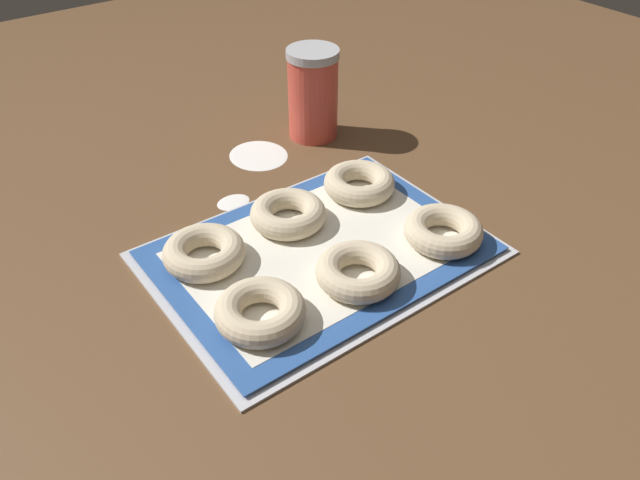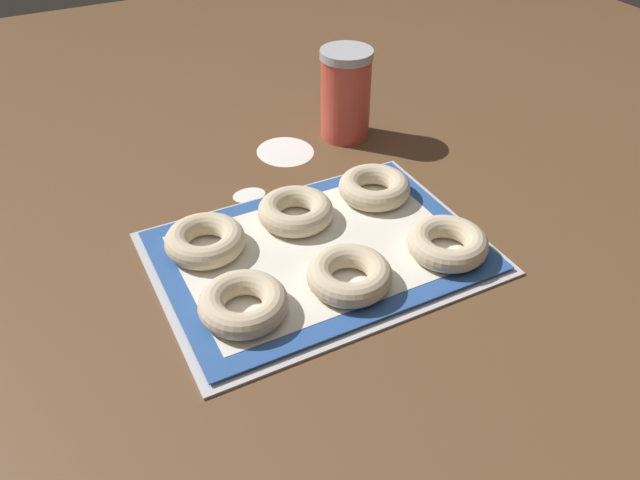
# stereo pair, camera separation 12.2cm
# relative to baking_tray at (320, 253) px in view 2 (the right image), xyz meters

# --- Properties ---
(ground_plane) EXTENTS (2.80, 2.80, 0.00)m
(ground_plane) POSITION_rel_baking_tray_xyz_m (0.01, 0.00, -0.00)
(ground_plane) COLOR brown
(baking_tray) EXTENTS (0.50, 0.36, 0.01)m
(baking_tray) POSITION_rel_baking_tray_xyz_m (0.00, 0.00, 0.00)
(baking_tray) COLOR silver
(baking_tray) RESTS_ON ground_plane
(baking_mat) EXTENTS (0.47, 0.34, 0.00)m
(baking_mat) POSITION_rel_baking_tray_xyz_m (0.00, 0.00, 0.01)
(baking_mat) COLOR #2D569E
(baking_mat) RESTS_ON baking_tray
(bagel_front_left) EXTENTS (0.12, 0.12, 0.04)m
(bagel_front_left) POSITION_rel_baking_tray_xyz_m (-0.15, -0.08, 0.03)
(bagel_front_left) COLOR beige
(bagel_front_left) RESTS_ON baking_mat
(bagel_front_center) EXTENTS (0.12, 0.12, 0.04)m
(bagel_front_center) POSITION_rel_baking_tray_xyz_m (0.00, -0.09, 0.03)
(bagel_front_center) COLOR beige
(bagel_front_center) RESTS_ON baking_mat
(bagel_front_right) EXTENTS (0.12, 0.12, 0.04)m
(bagel_front_right) POSITION_rel_baking_tray_xyz_m (0.17, -0.09, 0.03)
(bagel_front_right) COLOR beige
(bagel_front_right) RESTS_ON baking_mat
(bagel_back_left) EXTENTS (0.12, 0.12, 0.04)m
(bagel_back_left) POSITION_rel_baking_tray_xyz_m (-0.16, 0.08, 0.03)
(bagel_back_left) COLOR beige
(bagel_back_left) RESTS_ON baking_mat
(bagel_back_center) EXTENTS (0.12, 0.12, 0.04)m
(bagel_back_center) POSITION_rel_baking_tray_xyz_m (-0.00, 0.09, 0.03)
(bagel_back_center) COLOR beige
(bagel_back_center) RESTS_ON baking_mat
(bagel_back_right) EXTENTS (0.12, 0.12, 0.04)m
(bagel_back_right) POSITION_rel_baking_tray_xyz_m (0.15, 0.09, 0.03)
(bagel_back_right) COLOR beige
(bagel_back_right) RESTS_ON baking_mat
(flour_canister) EXTENTS (0.10, 0.10, 0.18)m
(flour_canister) POSITION_rel_baking_tray_xyz_m (0.22, 0.32, 0.09)
(flour_canister) COLOR #DB4C3D
(flour_canister) RESTS_ON ground_plane
(flour_patch_near) EXTENTS (0.11, 0.12, 0.00)m
(flour_patch_near) POSITION_rel_baking_tray_xyz_m (0.08, 0.31, -0.00)
(flour_patch_near) COLOR white
(flour_patch_near) RESTS_ON ground_plane
(flour_patch_far) EXTENTS (0.06, 0.05, 0.00)m
(flour_patch_far) POSITION_rel_baking_tray_xyz_m (-0.03, 0.20, -0.00)
(flour_patch_far) COLOR white
(flour_patch_far) RESTS_ON ground_plane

